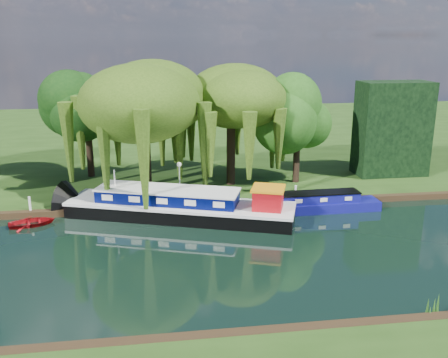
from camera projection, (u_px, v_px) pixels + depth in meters
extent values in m
plane|color=black|center=(181.00, 259.00, 28.17)|extent=(120.00, 120.00, 0.00)
cube|color=#1D3A0F|center=(165.00, 138.00, 60.45)|extent=(120.00, 52.00, 0.45)
cube|color=black|center=(180.00, 212.00, 34.50)|extent=(15.91, 8.40, 1.04)
cube|color=silver|center=(180.00, 204.00, 34.33)|extent=(16.01, 8.50, 0.19)
cube|color=#020941|center=(168.00, 196.00, 34.35)|extent=(9.98, 5.54, 0.83)
cube|color=silver|center=(167.00, 189.00, 34.22)|extent=(10.20, 5.76, 0.10)
cube|color=#9E0B11|center=(268.00, 199.00, 32.99)|extent=(2.43, 2.43, 1.30)
cube|color=orange|center=(268.00, 188.00, 32.79)|extent=(2.71, 2.71, 0.14)
cylinder|color=silver|center=(115.00, 184.00, 34.88)|extent=(0.09, 0.09, 2.08)
cube|color=navy|center=(308.00, 208.00, 35.71)|extent=(10.49, 1.97, 0.78)
cube|color=navy|center=(308.00, 198.00, 35.51)|extent=(7.34, 1.46, 0.65)
cube|color=black|center=(309.00, 193.00, 35.41)|extent=(7.43, 1.55, 0.09)
cube|color=silver|center=(273.00, 203.00, 34.45)|extent=(0.52, 0.05, 0.28)
cube|color=silver|center=(299.00, 201.00, 34.73)|extent=(0.52, 0.05, 0.28)
cube|color=silver|center=(324.00, 200.00, 35.01)|extent=(0.52, 0.05, 0.28)
cube|color=silver|center=(348.00, 199.00, 35.29)|extent=(0.52, 0.05, 0.28)
imported|color=#9E0B11|center=(32.00, 225.00, 33.19)|extent=(3.42, 2.84, 0.61)
cylinder|color=black|center=(146.00, 157.00, 37.90)|extent=(0.74, 0.74, 5.69)
ellipsoid|color=#2C4A0F|center=(144.00, 102.00, 36.75)|extent=(7.94, 7.94, 5.13)
cylinder|color=black|center=(231.00, 153.00, 40.12)|extent=(0.74, 0.74, 5.23)
ellipsoid|color=#2C4A0F|center=(231.00, 106.00, 39.08)|extent=(7.14, 7.14, 4.61)
cylinder|color=black|center=(89.00, 140.00, 42.26)|extent=(0.55, 0.55, 6.29)
ellipsoid|color=black|center=(87.00, 110.00, 41.54)|extent=(5.03, 5.03, 5.03)
cylinder|color=black|center=(297.00, 147.00, 40.68)|extent=(0.57, 0.57, 5.85)
ellipsoid|color=#204A12|center=(298.00, 118.00, 40.01)|extent=(4.68, 4.68, 4.68)
cube|color=black|center=(392.00, 129.00, 42.79)|extent=(6.00, 3.00, 8.00)
cylinder|color=silver|center=(180.00, 181.00, 37.79)|extent=(0.10, 0.10, 2.20)
sphere|color=white|center=(179.00, 164.00, 37.44)|extent=(0.36, 0.36, 0.36)
cylinder|color=silver|center=(30.00, 203.00, 34.56)|extent=(0.16, 0.16, 1.00)
cylinder|color=silver|center=(118.00, 200.00, 35.36)|extent=(0.16, 0.16, 1.00)
cylinder|color=silver|center=(216.00, 195.00, 36.29)|extent=(0.16, 0.16, 1.00)
cylinder|color=silver|center=(296.00, 192.00, 37.10)|extent=(0.16, 0.16, 1.00)
cone|color=#1B4F15|center=(439.00, 307.00, 22.16)|extent=(1.20, 1.20, 1.10)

